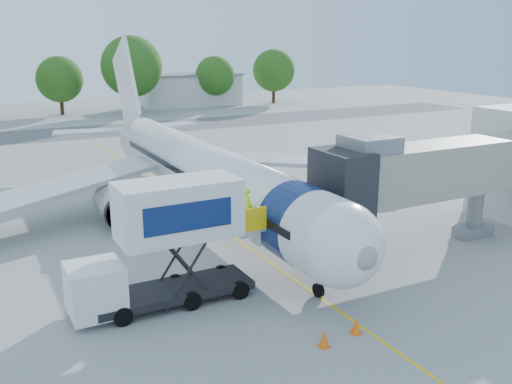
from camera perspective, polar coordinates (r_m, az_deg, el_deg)
name	(u,v)px	position (r m, az deg, el deg)	size (l,w,h in m)	color
ground	(229,234)	(33.97, -2.72, -4.23)	(160.00, 160.00, 0.00)	#9B9B98
guidance_line	(229,234)	(33.96, -2.72, -4.22)	(0.15, 70.00, 0.01)	yellow
taxiway_strip	(83,132)	(73.20, -16.87, 5.74)	(120.00, 10.00, 0.01)	#59595B
aircraft	(201,172)	(36.77, -5.51, 2.03)	(34.17, 37.73, 11.35)	white
jet_bridge	(420,173)	(31.54, 16.06, 1.87)	(13.90, 3.20, 6.60)	#A39B8B
catering_hiloader	(165,245)	(24.73, -9.12, -5.22)	(8.50, 2.44, 5.50)	black
safety_cone_a	(324,339)	(22.34, 6.84, -14.39)	(0.42, 0.42, 0.68)	#FF600D
safety_cone_b	(356,326)	(23.40, 9.97, -13.07)	(0.42, 0.42, 0.67)	#FF600D
outbuilding_right	(191,90)	(98.09, -6.52, 10.14)	(16.40, 7.40, 5.30)	beige
tree_d	(60,79)	(90.14, -19.05, 10.60)	(6.75, 6.75, 8.60)	#382314
tree_e	(132,66)	(88.70, -12.33, 12.17)	(9.05, 9.05, 11.53)	#382314
tree_f	(215,76)	(96.37, -4.14, 11.51)	(6.48, 6.48, 8.26)	#382314
tree_g	(274,70)	(100.92, 1.79, 12.06)	(7.27, 7.27, 9.26)	#382314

